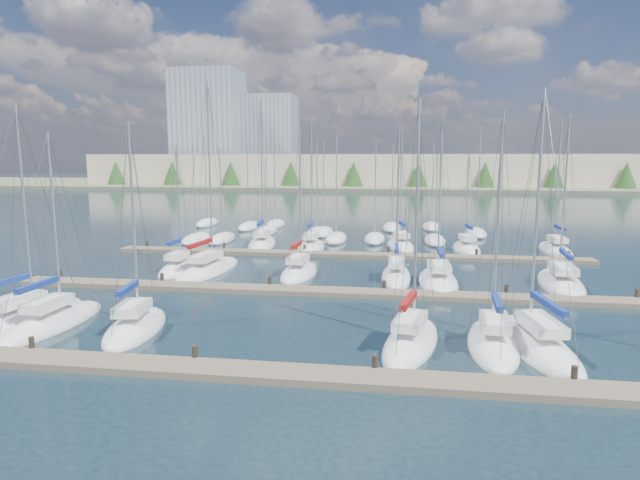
# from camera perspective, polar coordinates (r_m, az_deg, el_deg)

# --- Properties ---
(ground) EXTENTS (400.00, 400.00, 0.00)m
(ground) POSITION_cam_1_polar(r_m,az_deg,el_deg) (79.47, 4.86, 2.19)
(ground) COLOR #1A2B34
(ground) RESTS_ON ground
(dock_near) EXTENTS (44.00, 1.93, 1.10)m
(dock_near) POSITION_cam_1_polar(r_m,az_deg,el_deg) (23.18, -4.47, -14.04)
(dock_near) COLOR #6B5E4C
(dock_near) RESTS_ON ground
(dock_mid) EXTENTS (44.00, 1.93, 1.10)m
(dock_mid) POSITION_cam_1_polar(r_m,az_deg,el_deg) (36.27, 0.47, -5.53)
(dock_mid) COLOR #6B5E4C
(dock_mid) RESTS_ON ground
(dock_far) EXTENTS (44.00, 1.93, 1.10)m
(dock_far) POSITION_cam_1_polar(r_m,az_deg,el_deg) (49.86, 2.69, -1.57)
(dock_far) COLOR #6B5E4C
(dock_far) RESTS_ON ground
(sailboat_b) EXTENTS (2.73, 8.12, 11.26)m
(sailboat_b) POSITION_cam_1_polar(r_m,az_deg,el_deg) (33.10, -26.52, -7.86)
(sailboat_b) COLOR white
(sailboat_b) RESTS_ON ground
(sailboat_h) EXTENTS (2.46, 6.27, 10.89)m
(sailboat_h) POSITION_cam_1_polar(r_m,az_deg,el_deg) (44.74, -14.83, -3.03)
(sailboat_h) COLOR white
(sailboat_h) RESTS_ON ground
(sailboat_i) EXTENTS (3.79, 10.18, 15.95)m
(sailboat_i) POSITION_cam_1_polar(r_m,az_deg,el_deg) (43.98, -11.83, -3.12)
(sailboat_i) COLOR white
(sailboat_i) RESTS_ON ground
(sailboat_j) EXTENTS (2.75, 7.25, 12.26)m
(sailboat_j) POSITION_cam_1_polar(r_m,az_deg,el_deg) (42.04, -2.26, -3.49)
(sailboat_j) COLOR white
(sailboat_j) RESTS_ON ground
(sailboat_n) EXTENTS (3.79, 9.11, 15.76)m
(sailboat_n) POSITION_cam_1_polar(r_m,az_deg,el_deg) (56.23, -6.20, -0.38)
(sailboat_n) COLOR white
(sailboat_n) RESTS_ON ground
(sailboat_d) EXTENTS (3.85, 7.93, 12.61)m
(sailboat_d) POSITION_cam_1_polar(r_m,az_deg,el_deg) (27.05, 9.67, -10.65)
(sailboat_d) COLOR white
(sailboat_d) RESTS_ON ground
(sailboat_f) EXTENTS (3.84, 9.49, 13.12)m
(sailboat_f) POSITION_cam_1_polar(r_m,az_deg,el_deg) (28.38, 21.98, -10.26)
(sailboat_f) COLOR white
(sailboat_f) RESTS_ON ground
(sailboat_r) EXTENTS (2.43, 8.21, 13.48)m
(sailboat_r) POSITION_cam_1_polar(r_m,az_deg,el_deg) (56.86, 23.80, -0.99)
(sailboat_r) COLOR white
(sailboat_r) RESTS_ON ground
(sailboat_p) EXTENTS (3.65, 7.67, 12.66)m
(sailboat_p) POSITION_cam_1_polar(r_m,az_deg,el_deg) (55.45, 8.58, -0.57)
(sailboat_p) COLOR white
(sailboat_p) RESTS_ON ground
(sailboat_e) EXTENTS (3.00, 7.62, 12.05)m
(sailboat_e) POSITION_cam_1_polar(r_m,az_deg,el_deg) (27.82, 17.96, -10.41)
(sailboat_e) COLOR white
(sailboat_e) RESTS_ON ground
(sailboat_a) EXTENTS (3.66, 9.19, 12.75)m
(sailboat_a) POSITION_cam_1_polar(r_m,az_deg,el_deg) (34.59, -29.09, -7.34)
(sailboat_a) COLOR white
(sailboat_a) RESTS_ON ground
(sailboat_l) EXTENTS (2.92, 8.57, 12.90)m
(sailboat_l) POSITION_cam_1_polar(r_m,az_deg,el_deg) (40.18, 12.48, -4.29)
(sailboat_l) COLOR white
(sailboat_l) RESTS_ON ground
(sailboat_q) EXTENTS (2.91, 7.05, 10.34)m
(sailboat_q) POSITION_cam_1_polar(r_m,az_deg,el_deg) (54.85, 15.34, -0.90)
(sailboat_q) COLOR white
(sailboat_q) RESTS_ON ground
(sailboat_o) EXTENTS (3.07, 7.38, 13.66)m
(sailboat_o) POSITION_cam_1_polar(r_m,az_deg,el_deg) (54.03, -0.95, -0.71)
(sailboat_o) COLOR white
(sailboat_o) RESTS_ON ground
(sailboat_c) EXTENTS (3.55, 7.15, 11.70)m
(sailboat_c) POSITION_cam_1_polar(r_m,az_deg,el_deg) (30.44, -19.08, -8.80)
(sailboat_c) COLOR white
(sailboat_c) RESTS_ON ground
(sailboat_m) EXTENTS (3.77, 9.53, 12.84)m
(sailboat_m) POSITION_cam_1_polar(r_m,az_deg,el_deg) (42.24, 24.28, -4.23)
(sailboat_m) COLOR white
(sailboat_m) RESTS_ON ground
(sailboat_k) EXTENTS (2.24, 8.10, 12.43)m
(sailboat_k) POSITION_cam_1_polar(r_m,az_deg,el_deg) (41.13, 8.12, -3.84)
(sailboat_k) COLOR white
(sailboat_k) RESTS_ON ground
(distant_boats) EXTENTS (36.93, 20.75, 13.30)m
(distant_boats) POSITION_cam_1_polar(r_m,az_deg,el_deg) (63.84, 0.05, 0.86)
(distant_boats) COLOR #9EA0A5
(distant_boats) RESTS_ON ground
(shoreline) EXTENTS (400.00, 60.00, 38.00)m
(shoreline) POSITION_cam_1_polar(r_m,az_deg,el_deg) (169.54, 2.29, 8.25)
(shoreline) COLOR #666B51
(shoreline) RESTS_ON ground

